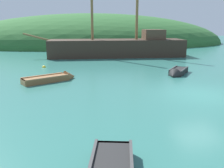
# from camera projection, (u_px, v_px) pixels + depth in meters

# --- Properties ---
(ground_plane) EXTENTS (120.00, 120.00, 0.00)m
(ground_plane) POSITION_uv_depth(u_px,v_px,m) (200.00, 94.00, 13.01)
(ground_plane) COLOR #2D6B60
(shore_hill) EXTENTS (50.02, 26.10, 11.06)m
(shore_hill) POSITION_uv_depth(u_px,v_px,m) (94.00, 44.00, 45.92)
(shore_hill) COLOR #2D602D
(shore_hill) RESTS_ON ground
(sailing_ship) EXTENTS (17.97, 4.36, 11.57)m
(sailing_ship) POSITION_uv_depth(u_px,v_px,m) (118.00, 50.00, 27.88)
(sailing_ship) COLOR #38281E
(sailing_ship) RESTS_ON ground
(rowboat_far) EXTENTS (3.62, 2.57, 0.92)m
(rowboat_far) POSITION_uv_depth(u_px,v_px,m) (53.00, 79.00, 16.01)
(rowboat_far) COLOR brown
(rowboat_far) RESTS_ON ground
(rowboat_outer_left) EXTENTS (2.51, 2.88, 0.90)m
(rowboat_outer_left) POSITION_uv_depth(u_px,v_px,m) (177.00, 73.00, 18.05)
(rowboat_outer_left) COLOR black
(rowboat_outer_left) RESTS_ON ground
(buoy_yellow) EXTENTS (0.33, 0.33, 0.33)m
(buoy_yellow) POSITION_uv_depth(u_px,v_px,m) (44.00, 67.00, 21.00)
(buoy_yellow) COLOR yellow
(buoy_yellow) RESTS_ON ground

